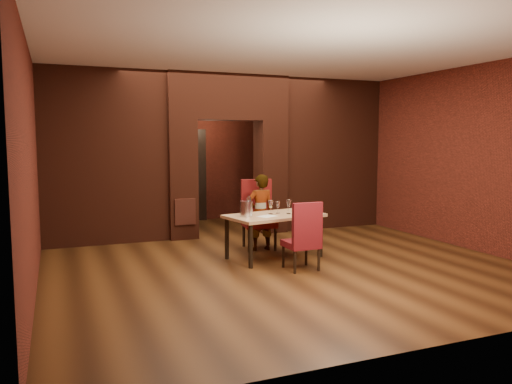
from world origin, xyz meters
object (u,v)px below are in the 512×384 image
person_seated (260,212)px  wine_glass_a (271,207)px  chair_far (259,215)px  water_bottle (249,205)px  potted_plant (311,234)px  dining_table (274,236)px  chair_near (301,235)px  wine_glass_b (278,207)px  wine_bucket (246,209)px  wine_glass_c (289,207)px

person_seated → wine_glass_a: person_seated is taller
chair_far → person_seated: (-0.02, -0.10, 0.06)m
water_bottle → potted_plant: water_bottle is taller
water_bottle → potted_plant: size_ratio=0.78×
wine_glass_a → water_bottle: (-0.37, 0.04, 0.04)m
water_bottle → potted_plant: (1.45, 0.59, -0.67)m
potted_plant → dining_table: bearing=-146.8°
person_seated → potted_plant: 1.12m
wine_glass_a → potted_plant: wine_glass_a is taller
chair_far → chair_near: (0.03, -1.53, -0.10)m
wine_glass_b → wine_bucket: (-0.60, -0.13, 0.02)m
wine_glass_a → wine_glass_c: (0.29, -0.07, 0.00)m
water_bottle → person_seated: bearing=51.9°
chair_far → wine_glass_a: (-0.08, -0.68, 0.22)m
wine_glass_b → wine_glass_c: bearing=-36.4°
wine_glass_a → wine_bucket: wine_bucket is taller
person_seated → wine_glass_b: 0.57m
water_bottle → potted_plant: bearing=22.3°
chair_far → potted_plant: 1.08m
dining_table → wine_glass_a: bearing=124.0°
dining_table → chair_near: (0.07, -0.81, 0.15)m
wine_glass_b → chair_near: bearing=-91.8°
person_seated → water_bottle: (-0.42, -0.54, 0.21)m
chair_far → person_seated: size_ratio=0.92×
chair_near → wine_bucket: bearing=-53.3°
wine_bucket → person_seated: bearing=52.3°
wine_glass_b → water_bottle: bearing=179.7°
person_seated → wine_glass_a: (-0.06, -0.58, 0.16)m
dining_table → person_seated: (0.01, 0.62, 0.30)m
chair_near → wine_glass_b: (0.03, 0.89, 0.30)m
wine_bucket → wine_glass_b: bearing=12.0°
dining_table → person_seated: size_ratio=1.15×
wine_glass_c → person_seated: bearing=109.3°
chair_near → water_bottle: 1.08m
dining_table → wine_glass_c: size_ratio=6.68×
dining_table → person_seated: bearing=77.3°
chair_near → wine_glass_b: chair_near is taller
wine_glass_c → potted_plant: 1.24m
wine_glass_c → wine_glass_a: bearing=165.9°
dining_table → chair_far: 0.77m
chair_near → potted_plant: chair_near is taller
wine_bucket → wine_glass_a: bearing=11.4°
chair_near → wine_bucket: (-0.57, 0.76, 0.33)m
chair_near → person_seated: (-0.05, 1.43, 0.15)m
wine_glass_a → wine_glass_c: wine_glass_c is taller
chair_far → wine_glass_c: (0.21, -0.75, 0.22)m
wine_bucket → wine_glass_c: bearing=1.6°
chair_far → water_bottle: 0.82m
person_seated → water_bottle: size_ratio=4.29×
dining_table → potted_plant: 1.25m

